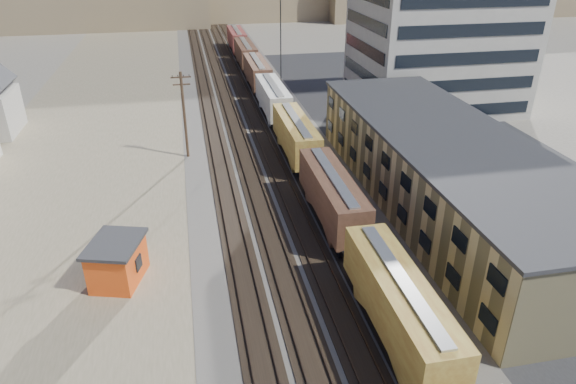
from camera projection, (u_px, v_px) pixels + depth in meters
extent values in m
cube|color=#4C4742|center=(251.00, 129.00, 68.60)|extent=(18.00, 200.00, 0.06)
cube|color=#6D634B|center=(83.00, 172.00, 56.33)|extent=(24.00, 180.00, 0.03)
cube|color=#232326|center=(457.00, 159.00, 59.39)|extent=(26.00, 120.00, 0.04)
cube|color=black|center=(213.00, 131.00, 67.68)|extent=(2.60, 200.00, 0.08)
cube|color=#38281E|center=(208.00, 130.00, 67.50)|extent=(0.08, 200.00, 0.16)
cube|color=#38281E|center=(219.00, 130.00, 67.76)|extent=(0.08, 200.00, 0.16)
cube|color=black|center=(236.00, 129.00, 68.21)|extent=(2.60, 200.00, 0.08)
cube|color=#38281E|center=(231.00, 129.00, 68.03)|extent=(0.08, 200.00, 0.16)
cube|color=#38281E|center=(241.00, 128.00, 68.29)|extent=(0.08, 200.00, 0.16)
cube|color=black|center=(258.00, 128.00, 68.75)|extent=(2.60, 200.00, 0.08)
cube|color=#38281E|center=(253.00, 127.00, 68.56)|extent=(0.08, 200.00, 0.16)
cube|color=#38281E|center=(264.00, 126.00, 68.82)|extent=(0.08, 200.00, 0.16)
cube|color=black|center=(279.00, 126.00, 69.24)|extent=(2.60, 200.00, 0.08)
cube|color=#38281E|center=(274.00, 126.00, 69.06)|extent=(0.08, 200.00, 0.16)
cube|color=#38281E|center=(284.00, 125.00, 69.31)|extent=(0.08, 200.00, 0.16)
cube|color=black|center=(369.00, 281.00, 37.42)|extent=(2.20, 2.20, 0.90)
cube|color=#9E6829|center=(399.00, 302.00, 32.02)|extent=(3.00, 13.34, 3.40)
cube|color=#B7B7B2|center=(402.00, 279.00, 31.21)|extent=(0.90, 12.32, 0.16)
cube|color=black|center=(348.00, 245.00, 41.84)|extent=(2.20, 2.20, 0.90)
cube|color=black|center=(317.00, 190.00, 50.71)|extent=(2.20, 2.20, 0.90)
cube|color=#482D1F|center=(332.00, 193.00, 45.30)|extent=(3.00, 13.34, 3.40)
cube|color=#B7B7B2|center=(333.00, 175.00, 44.49)|extent=(0.90, 12.33, 0.16)
cube|color=black|center=(306.00, 169.00, 55.12)|extent=(2.20, 2.20, 0.90)
cube|color=black|center=(287.00, 136.00, 63.99)|extent=(2.20, 2.20, 0.90)
cube|color=#9E6829|center=(296.00, 134.00, 58.58)|extent=(3.00, 13.34, 3.40)
cube|color=#B7B7B2|center=(296.00, 119.00, 57.78)|extent=(0.90, 12.33, 0.16)
cube|color=black|center=(280.00, 123.00, 68.41)|extent=(2.20, 2.20, 0.90)
cube|color=black|center=(267.00, 101.00, 77.28)|extent=(2.20, 2.20, 0.90)
cube|color=#B3AFA8|center=(273.00, 97.00, 71.87)|extent=(3.00, 13.34, 3.40)
cube|color=#B7B7B2|center=(273.00, 84.00, 71.06)|extent=(0.90, 12.33, 0.16)
cube|color=black|center=(262.00, 92.00, 81.69)|extent=(2.20, 2.20, 0.90)
cube|color=black|center=(253.00, 76.00, 90.56)|extent=(2.20, 2.20, 0.90)
cube|color=#482D1F|center=(257.00, 71.00, 85.15)|extent=(3.00, 13.34, 3.40)
cube|color=#B7B7B2|center=(257.00, 60.00, 84.35)|extent=(0.90, 12.32, 0.16)
cube|color=black|center=(250.00, 70.00, 94.98)|extent=(2.20, 2.20, 0.90)
cube|color=black|center=(243.00, 58.00, 103.85)|extent=(2.20, 2.20, 0.90)
cube|color=#482D1F|center=(246.00, 52.00, 98.44)|extent=(3.00, 13.34, 3.40)
cube|color=#B7B7B2|center=(245.00, 43.00, 97.63)|extent=(0.90, 12.32, 0.16)
cube|color=black|center=(240.00, 53.00, 108.26)|extent=(2.20, 2.20, 0.90)
cube|color=black|center=(235.00, 44.00, 117.13)|extent=(2.20, 2.20, 0.90)
cube|color=maroon|center=(237.00, 38.00, 111.72)|extent=(3.00, 13.34, 3.40)
cube|color=#B7B7B2|center=(236.00, 30.00, 110.92)|extent=(0.90, 12.32, 0.16)
cube|color=tan|center=(445.00, 172.00, 47.83)|extent=(12.00, 40.00, 7.00)
cube|color=#2D2D30|center=(451.00, 136.00, 46.20)|extent=(12.40, 40.40, 0.30)
cube|color=black|center=(383.00, 191.00, 47.35)|extent=(0.12, 36.00, 1.20)
cube|color=black|center=(386.00, 161.00, 45.99)|extent=(0.12, 36.00, 1.20)
cube|color=#9E998E|center=(437.00, 45.00, 73.86)|extent=(22.00, 18.00, 18.00)
cube|color=black|center=(364.00, 48.00, 71.91)|extent=(0.12, 16.00, 16.00)
cube|color=black|center=(469.00, 58.00, 65.95)|extent=(20.00, 0.12, 16.00)
cylinder|color=#382619|center=(184.00, 116.00, 57.86)|extent=(0.32, 0.32, 10.00)
cube|color=#382619|center=(181.00, 77.00, 55.86)|extent=(2.20, 0.14, 0.14)
cube|color=#382619|center=(181.00, 84.00, 56.23)|extent=(1.90, 0.14, 0.14)
cylinder|color=black|center=(186.00, 76.00, 55.90)|extent=(0.08, 0.08, 0.22)
cylinder|color=black|center=(281.00, 44.00, 74.34)|extent=(0.16, 0.16, 18.00)
cube|color=#F15116|center=(118.00, 263.00, 38.09)|extent=(4.21, 4.92, 3.14)
cube|color=#2D2D30|center=(114.00, 244.00, 37.33)|extent=(4.73, 5.44, 0.26)
cube|color=black|center=(139.00, 263.00, 37.91)|extent=(0.40, 1.03, 1.05)
imported|color=navy|center=(443.00, 126.00, 67.33)|extent=(4.18, 5.77, 1.46)
imported|color=silver|center=(454.00, 94.00, 80.48)|extent=(3.07, 5.20, 1.66)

